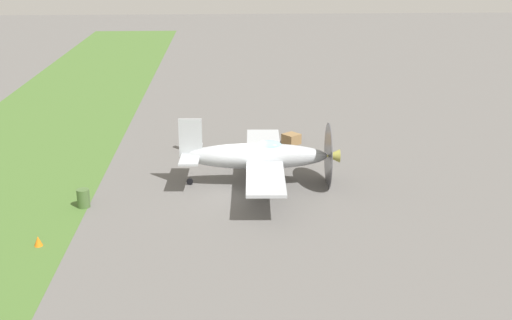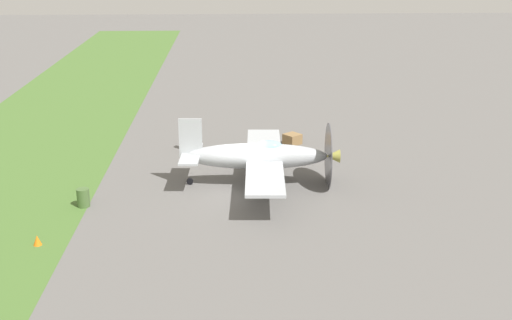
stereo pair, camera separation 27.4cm
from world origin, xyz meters
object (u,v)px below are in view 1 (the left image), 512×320
at_px(fuel_drum, 83,198).
at_px(runway_marker_cone, 38,241).
at_px(ground_crew_chief, 187,136).
at_px(supply_crate, 291,139).
at_px(airplane_lead, 259,156).

relative_size(fuel_drum, runway_marker_cone, 2.05).
bearing_deg(ground_crew_chief, supply_crate, -95.51).
bearing_deg(ground_crew_chief, fuel_drum, 137.34).
bearing_deg(ground_crew_chief, runway_marker_cone, 141.40).
bearing_deg(runway_marker_cone, airplane_lead, 125.01).
bearing_deg(supply_crate, airplane_lead, -18.69).
relative_size(airplane_lead, supply_crate, 11.56).
xyz_separation_m(airplane_lead, runway_marker_cone, (6.71, -9.59, -1.34)).
distance_m(ground_crew_chief, supply_crate, 6.53).
distance_m(airplane_lead, supply_crate, 7.45).
distance_m(supply_crate, runway_marker_cone, 18.16).
distance_m(ground_crew_chief, fuel_drum, 9.61).
distance_m(airplane_lead, ground_crew_chief, 7.19).
xyz_separation_m(ground_crew_chief, runway_marker_cone, (12.61, -5.52, -0.69)).
xyz_separation_m(airplane_lead, fuel_drum, (2.60, -8.52, -1.11)).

